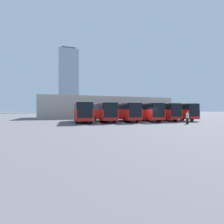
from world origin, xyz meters
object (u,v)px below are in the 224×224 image
object	(u,v)px
bus_3	(125,111)
pedestrian	(187,117)
bus_2	(145,111)
bus_1	(161,111)
bus_4	(104,111)
bus_5	(82,111)
bus_0	(177,111)

from	to	relation	value
bus_3	pedestrian	bearing A→B (deg)	130.30
bus_2	pedestrian	world-z (taller)	bus_2
bus_2	pedestrian	distance (m)	8.84
bus_1	bus_4	distance (m)	11.89
bus_1	bus_4	bearing A→B (deg)	4.00
bus_5	pedestrian	xyz separation A→B (m)	(-14.30, 9.13, -0.89)
bus_0	bus_5	world-z (taller)	same
bus_2	bus_4	size ratio (longest dim) A/B	1.00
bus_1	bus_2	size ratio (longest dim) A/B	1.00
bus_0	pedestrian	distance (m)	10.77
bus_1	bus_5	size ratio (longest dim) A/B	1.00
bus_2	bus_3	size ratio (longest dim) A/B	1.00
bus_2	bus_5	world-z (taller)	same
bus_1	bus_3	world-z (taller)	same
bus_0	bus_3	world-z (taller)	same
bus_2	bus_3	bearing A→B (deg)	-1.77
bus_1	bus_5	xyz separation A→B (m)	(15.85, -0.02, 0.00)
bus_1	bus_3	bearing A→B (deg)	6.20
bus_3	bus_4	bearing A→B (deg)	-0.37
bus_0	bus_3	size ratio (longest dim) A/B	1.00
bus_5	bus_0	bearing A→B (deg)	-175.03
bus_5	bus_1	bearing A→B (deg)	-175.32
bus_0	bus_1	xyz separation A→B (m)	(3.96, 0.09, 0.00)
bus_3	bus_5	size ratio (longest dim) A/B	1.00
bus_0	bus_5	xyz separation A→B (m)	(19.81, 0.08, 0.00)
pedestrian	bus_1	bearing A→B (deg)	163.86
bus_2	bus_4	bearing A→B (deg)	-1.07
bus_4	pedestrian	world-z (taller)	bus_4
bus_4	bus_5	bearing A→B (deg)	6.72
bus_2	bus_4	distance (m)	7.97
bus_4	bus_5	world-z (taller)	same
bus_1	pedestrian	size ratio (longest dim) A/B	5.94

